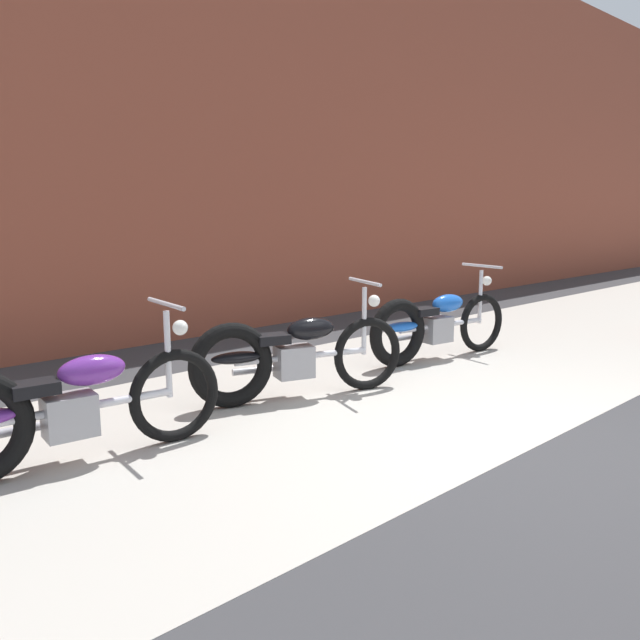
% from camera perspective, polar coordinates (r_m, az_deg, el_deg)
% --- Properties ---
extents(ground_plane, '(80.00, 80.00, 0.00)m').
position_cam_1_polar(ground_plane, '(4.79, 19.06, -10.82)').
color(ground_plane, '#38383A').
extents(sidewalk_slab, '(36.00, 3.50, 0.01)m').
position_cam_1_polar(sidewalk_slab, '(5.76, 3.51, -6.67)').
color(sidewalk_slab, '#B2ADA3').
rests_on(sidewalk_slab, ground).
extents(brick_building_wall, '(36.00, 0.50, 6.15)m').
position_cam_1_polar(brick_building_wall, '(8.40, -14.52, 19.49)').
color(brick_building_wall, brown).
rests_on(brick_building_wall, ground).
extents(motorcycle_purple, '(2.01, 0.59, 1.03)m').
position_cam_1_polar(motorcycle_purple, '(4.39, -22.78, -7.48)').
color(motorcycle_purple, black).
rests_on(motorcycle_purple, ground).
extents(motorcycle_black, '(1.93, 0.86, 1.03)m').
position_cam_1_polar(motorcycle_black, '(5.48, -3.13, -3.27)').
color(motorcycle_black, black).
rests_on(motorcycle_black, ground).
extents(motorcycle_blue, '(2.00, 0.64, 1.03)m').
position_cam_1_polar(motorcycle_blue, '(7.01, 10.08, -0.45)').
color(motorcycle_blue, black).
rests_on(motorcycle_blue, ground).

